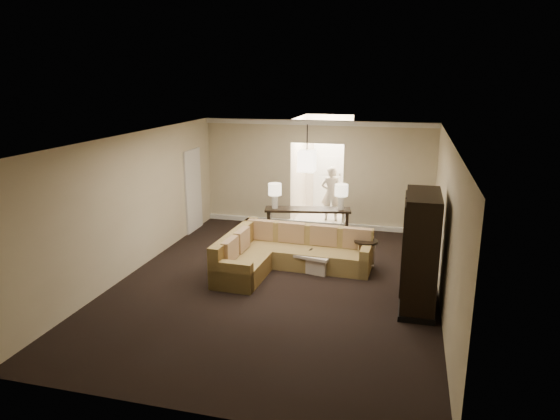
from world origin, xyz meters
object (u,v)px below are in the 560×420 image
(drink_table, at_px, (366,248))
(person, at_px, (331,191))
(coffee_table, at_px, (314,258))
(armoire, at_px, (419,254))
(sectional_sofa, at_px, (284,254))
(console_table, at_px, (308,221))

(drink_table, bearing_deg, person, 110.50)
(coffee_table, distance_m, armoire, 2.59)
(sectional_sofa, xyz_separation_m, person, (0.35, 3.86, 0.50))
(sectional_sofa, bearing_deg, armoire, -20.20)
(drink_table, relative_size, person, 0.36)
(sectional_sofa, xyz_separation_m, drink_table, (1.62, 0.48, 0.10))
(coffee_table, height_order, console_table, console_table)
(console_table, distance_m, drink_table, 2.17)
(armoire, bearing_deg, coffee_table, 146.73)
(drink_table, bearing_deg, console_table, 135.24)
(person, bearing_deg, armoire, 110.54)
(sectional_sofa, height_order, person, person)
(console_table, bearing_deg, drink_table, -55.84)
(coffee_table, xyz_separation_m, drink_table, (1.05, 0.20, 0.24))
(sectional_sofa, height_order, console_table, sectional_sofa)
(armoire, relative_size, drink_table, 3.29)
(armoire, height_order, drink_table, armoire)
(person, bearing_deg, console_table, 77.27)
(sectional_sofa, bearing_deg, person, 86.81)
(coffee_table, bearing_deg, sectional_sofa, -153.90)
(console_table, xyz_separation_m, person, (0.27, 1.85, 0.37))
(sectional_sofa, distance_m, console_table, 2.01)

